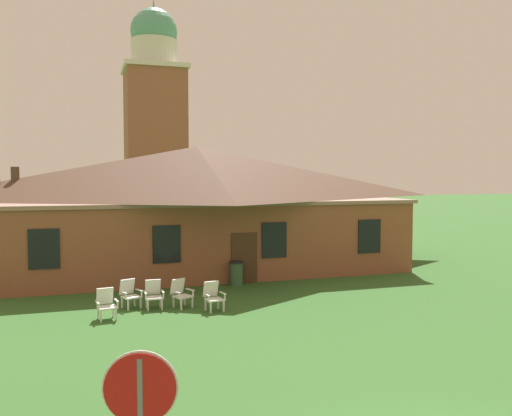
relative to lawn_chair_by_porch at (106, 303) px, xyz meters
The scene contains 9 objects.
brick_building 10.49m from the lawn_chair_by_porch, 62.25° to the left, with size 18.82×10.40×5.91m.
dome_tower 30.23m from the lawn_chair_by_porch, 79.74° to the left, with size 5.18×5.18×19.24m.
lawn_chair_by_porch is the anchor object (origin of this frame).
lawn_chair_near_door 1.48m from the lawn_chair_by_porch, 56.59° to the left, with size 0.78×0.83×0.96m.
lawn_chair_left_end 1.82m from the lawn_chair_by_porch, 29.68° to the left, with size 0.64×0.67×0.96m.
lawn_chair_middle 2.60m from the lawn_chair_by_porch, 17.52° to the left, with size 0.81×0.84×0.96m.
lawn_chair_right_end 3.42m from the lawn_chair_by_porch, ahead, with size 0.71×0.75×0.96m.
bare_tree_beside_building 9.76m from the lawn_chair_by_porch, 111.99° to the left, with size 1.76×1.55×4.92m.
trash_bin 6.45m from the lawn_chair_by_porch, 35.20° to the left, with size 0.56×0.56×0.98m.
Camera 1 is at (-5.33, -6.03, 4.47)m, focal length 37.62 mm.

